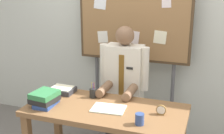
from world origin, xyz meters
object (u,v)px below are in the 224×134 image
at_px(desk, 106,118).
at_px(bulletin_board, 134,20).
at_px(paper_tray, 62,90).
at_px(book_stack, 45,98).
at_px(pen_holder, 93,93).
at_px(coffee_mug, 140,119).
at_px(desk_clock, 161,110).
at_px(open_notebook, 108,109).
at_px(person, 124,94).

xyz_separation_m(desk, bulletin_board, (-0.00, 0.94, 0.79)).
height_order(desk, paper_tray, paper_tray).
distance_m(desk, book_stack, 0.61).
bearing_deg(pen_holder, book_stack, -137.03).
bearing_deg(coffee_mug, paper_tray, 156.11).
bearing_deg(desk_clock, desk, -176.21).
bearing_deg(open_notebook, desk_clock, 6.43).
height_order(bulletin_board, coffee_mug, bulletin_board).
distance_m(open_notebook, paper_tray, 0.65).
bearing_deg(person, desk_clock, -46.67).
xyz_separation_m(coffee_mug, paper_tray, (-0.95, 0.42, -0.02)).
relative_size(desk_clock, coffee_mug, 0.92).
bearing_deg(desk, paper_tray, 159.88).
height_order(open_notebook, pen_holder, pen_holder).
bearing_deg(pen_holder, coffee_mug, -34.48).
xyz_separation_m(book_stack, coffee_mug, (0.95, -0.07, -0.02)).
xyz_separation_m(book_stack, desk_clock, (1.08, 0.17, -0.03)).
bearing_deg(book_stack, paper_tray, 90.95).
height_order(bulletin_board, open_notebook, bulletin_board).
bearing_deg(paper_tray, person, 32.91).
bearing_deg(person, desk, -90.00).
height_order(desk_clock, pen_holder, pen_holder).
bearing_deg(desk, person, 90.00).
bearing_deg(desk_clock, person, 133.33).
bearing_deg(coffee_mug, book_stack, 175.49).
distance_m(desk, bulletin_board, 1.23).
distance_m(desk, coffee_mug, 0.46).
relative_size(person, pen_holder, 8.93).
relative_size(bulletin_board, book_stack, 7.42).
relative_size(bulletin_board, desk_clock, 21.90).
relative_size(desk, person, 1.05).
distance_m(person, coffee_mug, 0.89).
relative_size(book_stack, pen_holder, 1.67).
height_order(desk, book_stack, book_stack).
relative_size(person, book_stack, 5.36).
bearing_deg(paper_tray, book_stack, -89.05).
bearing_deg(desk, open_notebook, -30.23).
bearing_deg(open_notebook, pen_holder, 138.94).
distance_m(person, pen_holder, 0.46).
distance_m(desk_clock, paper_tray, 1.10).
bearing_deg(coffee_mug, person, 115.63).
xyz_separation_m(person, desk_clock, (0.51, -0.55, 0.12)).
distance_m(desk, paper_tray, 0.62).
xyz_separation_m(person, coffee_mug, (0.38, -0.79, 0.13)).
bearing_deg(person, book_stack, -128.29).
xyz_separation_m(person, pen_holder, (-0.21, -0.39, 0.13)).
relative_size(desk, pen_holder, 9.39).
distance_m(bulletin_board, open_notebook, 1.18).
distance_m(book_stack, paper_tray, 0.35).
distance_m(bulletin_board, paper_tray, 1.14).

